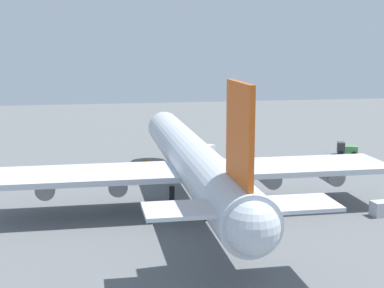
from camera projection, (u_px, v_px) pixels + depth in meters
The scene contains 6 objects.
ground_plane at pixel (192, 203), 76.76m from camera, with size 249.41×249.41×0.00m, color slate.
cargo_airplane at pixel (193, 161), 75.31m from camera, with size 62.35×51.10×18.06m.
pushback_tractor at pixel (202, 150), 107.91m from camera, with size 5.39×4.92×2.28m.
fuel_truck at pixel (346, 149), 108.96m from camera, with size 3.40×4.25×2.38m.
cargo_container_fore at pixel (382, 209), 71.14m from camera, with size 2.05×2.81×1.84m.
safety_cone_nose at pixel (144, 159), 103.17m from camera, with size 0.52×0.52×0.74m, color orange.
Camera 1 is at (-72.86, 13.21, 21.72)m, focal length 53.18 mm.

